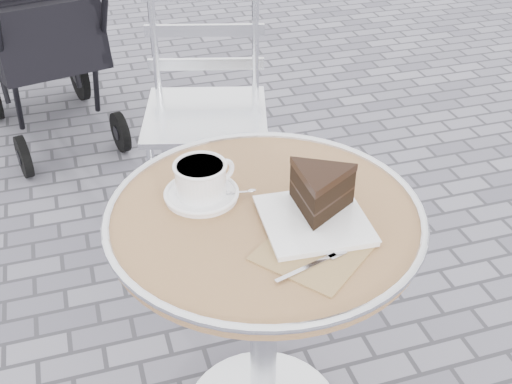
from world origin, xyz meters
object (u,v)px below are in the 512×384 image
object	(u,v)px
bistro_chair	(206,78)
cafe_table	(264,268)
cappuccino_set	(202,182)
baby_stroller	(35,33)
cake_plate_set	(319,198)

from	to	relation	value
bistro_chair	cafe_table	bearing A→B (deg)	-80.21
cappuccino_set	baby_stroller	xyz separation A→B (m)	(-0.37, 1.86, -0.27)
cake_plate_set	baby_stroller	xyz separation A→B (m)	(-0.59, 2.02, -0.29)
cappuccino_set	baby_stroller	size ratio (longest dim) A/B	0.17
cake_plate_set	bistro_chair	xyz separation A→B (m)	(0.00, 1.07, -0.19)
cappuccino_set	bistro_chair	distance (m)	0.96
cake_plate_set	bistro_chair	size ratio (longest dim) A/B	0.35
baby_stroller	cake_plate_set	bearing A→B (deg)	-86.17
cappuccino_set	cafe_table	bearing A→B (deg)	-60.55
bistro_chair	baby_stroller	bearing A→B (deg)	137.77
cafe_table	baby_stroller	size ratio (longest dim) A/B	0.65
cafe_table	cappuccino_set	world-z (taller)	cappuccino_set
bistro_chair	baby_stroller	size ratio (longest dim) A/B	0.85
bistro_chair	baby_stroller	distance (m)	1.12
cafe_table	cake_plate_set	bearing A→B (deg)	-26.87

